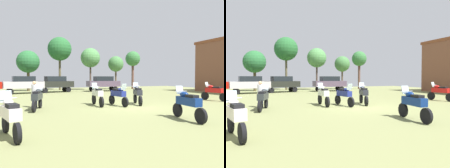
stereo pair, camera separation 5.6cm
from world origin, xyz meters
TOP-DOWN VIEW (x-y plane):
  - ground_plane at (0.00, 0.00)m, footprint 44.00×52.00m
  - motorcycle_1 at (-1.93, 1.36)m, footprint 0.62×2.31m
  - motorcycle_2 at (7.67, 0.65)m, footprint 0.72×2.22m
  - motorcycle_3 at (0.83, 0.87)m, footprint 0.77×2.11m
  - motorcycle_4 at (-5.72, 0.82)m, footprint 0.79×2.18m
  - motorcycle_5 at (-0.66, 0.78)m, footprint 0.68×2.24m
  - motorcycle_6 at (0.30, -4.63)m, footprint 0.62×2.29m
  - motorcycle_8 at (-6.75, -4.69)m, footprint 0.80×2.11m
  - car_2 at (3.33, 14.83)m, footprint 4.32×1.85m
  - car_3 at (-6.59, 14.30)m, footprint 4.52×2.41m
  - car_4 at (-2.95, 15.18)m, footprint 4.56×2.55m
  - person_1 at (-5.83, 1.92)m, footprint 0.38×0.38m
  - tree_1 at (6.61, 18.20)m, footprint 2.41×2.41m
  - tree_3 at (-1.71, 19.86)m, footprint 3.47×3.47m
  - tree_4 at (-6.07, 18.92)m, footprint 3.03×3.03m
  - tree_5 at (2.54, 18.32)m, footprint 2.87×2.87m
  - tree_6 at (9.59, 18.25)m, footprint 2.38×2.38m

SIDE VIEW (x-z plane):
  - ground_plane at x=0.00m, z-range 0.00..0.02m
  - motorcycle_8 at x=-6.75m, z-range 0.01..1.45m
  - motorcycle_4 at x=-5.72m, z-range 0.01..1.45m
  - motorcycle_5 at x=-0.66m, z-range 0.01..1.48m
  - motorcycle_2 at x=7.67m, z-range 0.01..1.50m
  - motorcycle_6 at x=0.30m, z-range 0.01..1.50m
  - motorcycle_3 at x=0.83m, z-range 0.00..1.50m
  - motorcycle_1 at x=-1.93m, z-range 0.01..1.51m
  - person_1 at x=-5.83m, z-range 0.15..1.80m
  - car_2 at x=3.33m, z-range 0.19..2.19m
  - car_3 at x=-6.59m, z-range 0.19..2.19m
  - car_4 at x=-2.95m, z-range 0.19..2.19m
  - tree_1 at x=6.61m, z-range 1.35..6.51m
  - tree_4 at x=-6.07m, z-range 1.23..6.74m
  - tree_5 at x=2.54m, z-range 1.66..7.87m
  - tree_6 at x=9.59m, z-range 1.74..7.79m
  - tree_3 at x=-1.71m, z-range 2.14..9.94m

